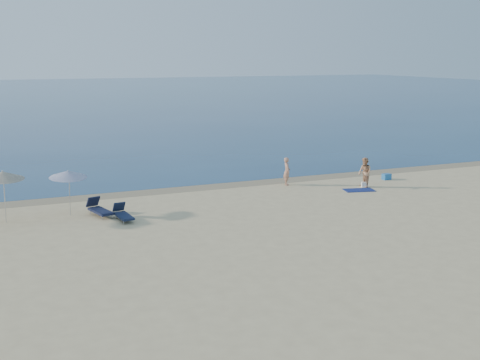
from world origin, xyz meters
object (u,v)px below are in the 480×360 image
Objects in this scene: person_left at (287,171)px; person_right at (365,173)px; blue_cooler at (387,177)px; umbrella_near at (68,174)px.

person_right reaches higher than person_left.
person_left is 3.25× the size of blue_cooler.
person_left is at bearing 169.45° from blue_cooler.
blue_cooler is 18.21m from umbrella_near.
person_left is at bearing -119.66° from person_right.
person_right is at bearing -107.67° from person_left.
person_left is 4.27m from person_right.
person_left is 6.17m from blue_cooler.
umbrella_near is at bearing 113.05° from person_left.
blue_cooler is at bearing 120.55° from person_right.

